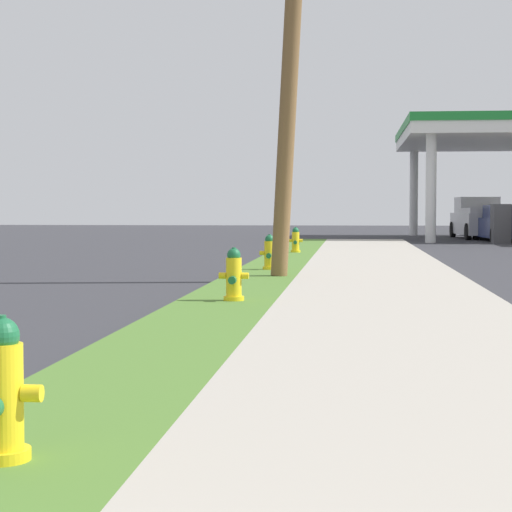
{
  "coord_description": "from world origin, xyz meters",
  "views": [
    {
      "loc": [
        2.46,
        -0.5,
        1.4
      ],
      "look_at": [
        1.08,
        13.03,
        0.73
      ],
      "focal_mm": 66.58,
      "sensor_mm": 36.0,
      "label": 1
    }
  ],
  "objects_px": {
    "fire_hydrant_fourth": "(296,241)",
    "car_navy_by_near_pump": "(505,225)",
    "utility_pole_midground": "(292,28)",
    "fire_hydrant_nearest": "(1,397)",
    "truck_silver_at_forecourt": "(480,219)",
    "fire_hydrant_third": "(269,254)",
    "fire_hydrant_second": "(234,277)"
  },
  "relations": [
    {
      "from": "fire_hydrant_fourth",
      "to": "utility_pole_midground",
      "type": "height_order",
      "value": "utility_pole_midground"
    },
    {
      "from": "fire_hydrant_third",
      "to": "utility_pole_midground",
      "type": "distance_m",
      "value": 4.86
    },
    {
      "from": "car_navy_by_near_pump",
      "to": "truck_silver_at_forecourt",
      "type": "distance_m",
      "value": 3.96
    },
    {
      "from": "fire_hydrant_second",
      "to": "truck_silver_at_forecourt",
      "type": "relative_size",
      "value": 0.14
    },
    {
      "from": "fire_hydrant_fourth",
      "to": "utility_pole_midground",
      "type": "bearing_deg",
      "value": -87.01
    },
    {
      "from": "fire_hydrant_third",
      "to": "fire_hydrant_fourth",
      "type": "height_order",
      "value": "same"
    },
    {
      "from": "utility_pole_midground",
      "to": "fire_hydrant_second",
      "type": "bearing_deg",
      "value": -96.12
    },
    {
      "from": "fire_hydrant_fourth",
      "to": "car_navy_by_near_pump",
      "type": "height_order",
      "value": "car_navy_by_near_pump"
    },
    {
      "from": "fire_hydrant_nearest",
      "to": "utility_pole_midground",
      "type": "distance_m",
      "value": 13.99
    },
    {
      "from": "fire_hydrant_fourth",
      "to": "truck_silver_at_forecourt",
      "type": "height_order",
      "value": "truck_silver_at_forecourt"
    },
    {
      "from": "fire_hydrant_fourth",
      "to": "truck_silver_at_forecourt",
      "type": "xyz_separation_m",
      "value": [
        7.68,
        17.67,
        0.47
      ]
    },
    {
      "from": "fire_hydrant_nearest",
      "to": "fire_hydrant_fourth",
      "type": "relative_size",
      "value": 1.0
    },
    {
      "from": "fire_hydrant_fourth",
      "to": "fire_hydrant_nearest",
      "type": "bearing_deg",
      "value": -90.27
    },
    {
      "from": "fire_hydrant_second",
      "to": "utility_pole_midground",
      "type": "relative_size",
      "value": 0.08
    },
    {
      "from": "utility_pole_midground",
      "to": "car_navy_by_near_pump",
      "type": "xyz_separation_m",
      "value": [
        7.7,
        23.82,
        -4.07
      ]
    },
    {
      "from": "fire_hydrant_second",
      "to": "fire_hydrant_fourth",
      "type": "bearing_deg",
      "value": 90.06
    },
    {
      "from": "car_navy_by_near_pump",
      "to": "truck_silver_at_forecourt",
      "type": "xyz_separation_m",
      "value": [
        -0.55,
        3.92,
        0.19
      ]
    },
    {
      "from": "utility_pole_midground",
      "to": "truck_silver_at_forecourt",
      "type": "xyz_separation_m",
      "value": [
        7.16,
        27.74,
        -3.88
      ]
    },
    {
      "from": "fire_hydrant_nearest",
      "to": "fire_hydrant_fourth",
      "type": "distance_m",
      "value": 23.36
    },
    {
      "from": "utility_pole_midground",
      "to": "truck_silver_at_forecourt",
      "type": "height_order",
      "value": "utility_pole_midground"
    },
    {
      "from": "utility_pole_midground",
      "to": "car_navy_by_near_pump",
      "type": "bearing_deg",
      "value": 72.08
    },
    {
      "from": "truck_silver_at_forecourt",
      "to": "car_navy_by_near_pump",
      "type": "bearing_deg",
      "value": -82.08
    },
    {
      "from": "truck_silver_at_forecourt",
      "to": "fire_hydrant_nearest",
      "type": "bearing_deg",
      "value": -100.76
    },
    {
      "from": "fire_hydrant_second",
      "to": "car_navy_by_near_pump",
      "type": "height_order",
      "value": "car_navy_by_near_pump"
    },
    {
      "from": "car_navy_by_near_pump",
      "to": "truck_silver_at_forecourt",
      "type": "bearing_deg",
      "value": 97.92
    },
    {
      "from": "fire_hydrant_second",
      "to": "utility_pole_midground",
      "type": "bearing_deg",
      "value": 83.88
    },
    {
      "from": "fire_hydrant_fourth",
      "to": "car_navy_by_near_pump",
      "type": "bearing_deg",
      "value": 59.1
    },
    {
      "from": "fire_hydrant_nearest",
      "to": "truck_silver_at_forecourt",
      "type": "bearing_deg",
      "value": 79.24
    },
    {
      "from": "fire_hydrant_fourth",
      "to": "car_navy_by_near_pump",
      "type": "xyz_separation_m",
      "value": [
        8.23,
        13.75,
        0.28
      ]
    },
    {
      "from": "utility_pole_midground",
      "to": "truck_silver_at_forecourt",
      "type": "bearing_deg",
      "value": 75.53
    },
    {
      "from": "fire_hydrant_nearest",
      "to": "car_navy_by_near_pump",
      "type": "relative_size",
      "value": 0.16
    },
    {
      "from": "fire_hydrant_third",
      "to": "utility_pole_midground",
      "type": "relative_size",
      "value": 0.08
    }
  ]
}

